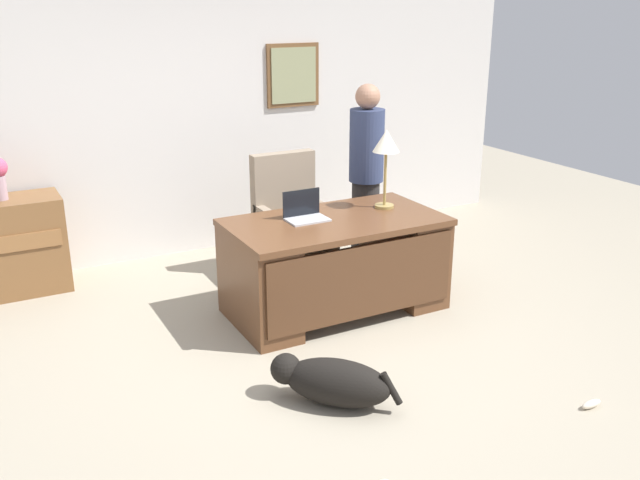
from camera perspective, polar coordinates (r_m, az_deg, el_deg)
ground_plane at (r=5.15m, az=1.29°, el=-8.94°), size 12.00×12.00×0.00m
back_wall at (r=7.01m, az=-9.23°, el=10.11°), size 7.00×0.16×2.70m
desk at (r=5.59m, az=1.37°, el=-1.86°), size 1.70×0.93×0.78m
armchair at (r=6.30m, az=-2.37°, el=1.32°), size 0.60×0.59×1.12m
person_standing at (r=6.51m, az=3.80°, el=5.44°), size 0.32×0.32×1.71m
dog_lying at (r=4.45m, az=0.97°, el=-11.48°), size 0.70×0.70×0.30m
laptop at (r=5.48m, az=-1.27°, el=2.29°), size 0.32×0.22×0.23m
desk_lamp at (r=5.70m, az=5.44°, el=7.67°), size 0.22×0.22×0.65m
dog_toy_bone at (r=4.78m, az=21.35°, el=-12.41°), size 0.16×0.05×0.05m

